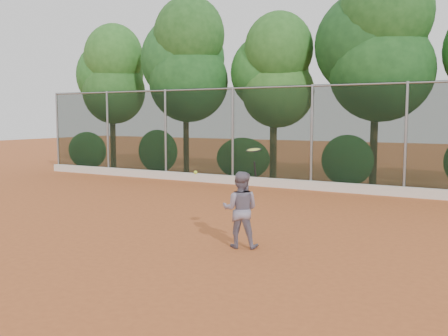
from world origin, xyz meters
The scene contains 7 objects.
ground centered at (0.00, 0.00, 0.00)m, with size 80.00×80.00×0.00m, color #B5592A.
concrete_curb centered at (0.00, 6.82, 0.15)m, with size 24.00×0.20×0.30m, color white.
tennis_player centered at (1.40, -0.88, 0.71)m, with size 0.69×0.54×1.42m, color gray.
chainlink_fence centered at (0.00, 7.00, 1.86)m, with size 24.09×0.09×3.50m.
foliage_backdrop centered at (-0.55, 8.98, 4.40)m, with size 23.70×3.63×7.55m.
tennis_racket centered at (1.69, -0.92, 1.80)m, with size 0.29×0.29×0.53m.
tennis_ball_in_flight centered at (0.63, -1.20, 1.40)m, with size 0.07×0.07×0.07m.
Camera 1 is at (5.61, -8.99, 2.43)m, focal length 40.00 mm.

